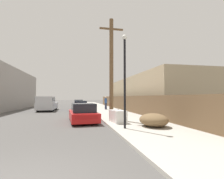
{
  "coord_description": "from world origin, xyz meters",
  "views": [
    {
      "loc": [
        1.27,
        -3.4,
        1.75
      ],
      "look_at": [
        4.11,
        10.04,
        2.35
      ],
      "focal_mm": 28.0,
      "sensor_mm": 36.0,
      "label": 1
    }
  ],
  "objects_px": {
    "parked_sports_car_red": "(83,113)",
    "car_parked_mid": "(80,106)",
    "street_lamp": "(125,74)",
    "pickup_truck": "(47,104)",
    "discarded_fridge": "(118,116)",
    "brush_pile": "(154,120)",
    "car_parked_far": "(79,103)",
    "pedestrian": "(106,103)",
    "utility_pole": "(111,67)"
  },
  "relations": [
    {
      "from": "pedestrian",
      "to": "car_parked_mid",
      "type": "bearing_deg",
      "value": 169.13
    },
    {
      "from": "car_parked_far",
      "to": "pedestrian",
      "type": "height_order",
      "value": "pedestrian"
    },
    {
      "from": "parked_sports_car_red",
      "to": "pedestrian",
      "type": "height_order",
      "value": "pedestrian"
    },
    {
      "from": "parked_sports_car_red",
      "to": "brush_pile",
      "type": "relative_size",
      "value": 2.33
    },
    {
      "from": "discarded_fridge",
      "to": "car_parked_far",
      "type": "relative_size",
      "value": 0.37
    },
    {
      "from": "pedestrian",
      "to": "discarded_fridge",
      "type": "bearing_deg",
      "value": -96.2
    },
    {
      "from": "brush_pile",
      "to": "pickup_truck",
      "type": "bearing_deg",
      "value": 118.15
    },
    {
      "from": "street_lamp",
      "to": "parked_sports_car_red",
      "type": "bearing_deg",
      "value": 118.14
    },
    {
      "from": "utility_pole",
      "to": "car_parked_far",
      "type": "bearing_deg",
      "value": 95.45
    },
    {
      "from": "pedestrian",
      "to": "street_lamp",
      "type": "bearing_deg",
      "value": -95.86
    },
    {
      "from": "brush_pile",
      "to": "discarded_fridge",
      "type": "bearing_deg",
      "value": 128.9
    },
    {
      "from": "utility_pole",
      "to": "discarded_fridge",
      "type": "bearing_deg",
      "value": -86.95
    },
    {
      "from": "car_parked_mid",
      "to": "car_parked_far",
      "type": "xyz_separation_m",
      "value": [
        0.01,
        9.59,
        -0.0
      ]
    },
    {
      "from": "utility_pole",
      "to": "pedestrian",
      "type": "bearing_deg",
      "value": 82.37
    },
    {
      "from": "car_parked_far",
      "to": "brush_pile",
      "type": "xyz_separation_m",
      "value": [
        3.63,
        -24.13,
        -0.12
      ]
    },
    {
      "from": "pickup_truck",
      "to": "utility_pole",
      "type": "distance_m",
      "value": 13.05
    },
    {
      "from": "parked_sports_car_red",
      "to": "car_parked_mid",
      "type": "relative_size",
      "value": 0.99
    },
    {
      "from": "pickup_truck",
      "to": "utility_pole",
      "type": "xyz_separation_m",
      "value": [
        6.18,
        -11.08,
        3.07
      ]
    },
    {
      "from": "street_lamp",
      "to": "discarded_fridge",
      "type": "bearing_deg",
      "value": 85.97
    },
    {
      "from": "car_parked_mid",
      "to": "pedestrian",
      "type": "distance_m",
      "value": 3.44
    },
    {
      "from": "street_lamp",
      "to": "pedestrian",
      "type": "distance_m",
      "value": 14.36
    },
    {
      "from": "discarded_fridge",
      "to": "parked_sports_car_red",
      "type": "height_order",
      "value": "parked_sports_car_red"
    },
    {
      "from": "brush_pile",
      "to": "car_parked_far",
      "type": "bearing_deg",
      "value": 98.55
    },
    {
      "from": "pickup_truck",
      "to": "brush_pile",
      "type": "relative_size",
      "value": 3.02
    },
    {
      "from": "street_lamp",
      "to": "pedestrian",
      "type": "relative_size",
      "value": 2.89
    },
    {
      "from": "street_lamp",
      "to": "utility_pole",
      "type": "bearing_deg",
      "value": 88.96
    },
    {
      "from": "pickup_truck",
      "to": "brush_pile",
      "type": "height_order",
      "value": "pickup_truck"
    },
    {
      "from": "parked_sports_car_red",
      "to": "utility_pole",
      "type": "xyz_separation_m",
      "value": [
        2.08,
        0.06,
        3.4
      ]
    },
    {
      "from": "discarded_fridge",
      "to": "brush_pile",
      "type": "bearing_deg",
      "value": -56.82
    },
    {
      "from": "discarded_fridge",
      "to": "brush_pile",
      "type": "relative_size",
      "value": 0.85
    },
    {
      "from": "parked_sports_car_red",
      "to": "utility_pole",
      "type": "bearing_deg",
      "value": -2.14
    },
    {
      "from": "parked_sports_car_red",
      "to": "pedestrian",
      "type": "xyz_separation_m",
      "value": [
        3.47,
        10.38,
        0.41
      ]
    },
    {
      "from": "car_parked_mid",
      "to": "pickup_truck",
      "type": "distance_m",
      "value": 4.22
    },
    {
      "from": "utility_pole",
      "to": "brush_pile",
      "type": "distance_m",
      "value": 5.29
    },
    {
      "from": "utility_pole",
      "to": "street_lamp",
      "type": "relative_size",
      "value": 1.52
    },
    {
      "from": "car_parked_mid",
      "to": "utility_pole",
      "type": "height_order",
      "value": "utility_pole"
    },
    {
      "from": "car_parked_far",
      "to": "street_lamp",
      "type": "relative_size",
      "value": 0.9
    },
    {
      "from": "parked_sports_car_red",
      "to": "car_parked_mid",
      "type": "height_order",
      "value": "parked_sports_car_red"
    },
    {
      "from": "car_parked_mid",
      "to": "street_lamp",
      "type": "relative_size",
      "value": 0.91
    },
    {
      "from": "parked_sports_car_red",
      "to": "car_parked_mid",
      "type": "distance_m",
      "value": 11.02
    },
    {
      "from": "parked_sports_car_red",
      "to": "street_lamp",
      "type": "relative_size",
      "value": 0.91
    },
    {
      "from": "car_parked_mid",
      "to": "pedestrian",
      "type": "relative_size",
      "value": 2.64
    },
    {
      "from": "car_parked_far",
      "to": "utility_pole",
      "type": "relative_size",
      "value": 0.59
    },
    {
      "from": "street_lamp",
      "to": "brush_pile",
      "type": "relative_size",
      "value": 2.56
    },
    {
      "from": "pickup_truck",
      "to": "car_parked_mid",
      "type": "bearing_deg",
      "value": 179.1
    },
    {
      "from": "pickup_truck",
      "to": "pedestrian",
      "type": "distance_m",
      "value": 7.6
    },
    {
      "from": "parked_sports_car_red",
      "to": "pickup_truck",
      "type": "bearing_deg",
      "value": 106.29
    },
    {
      "from": "parked_sports_car_red",
      "to": "pedestrian",
      "type": "bearing_deg",
      "value": 67.66
    },
    {
      "from": "car_parked_mid",
      "to": "car_parked_far",
      "type": "relative_size",
      "value": 1.02
    },
    {
      "from": "car_parked_far",
      "to": "utility_pole",
      "type": "distance_m",
      "value": 20.92
    }
  ]
}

